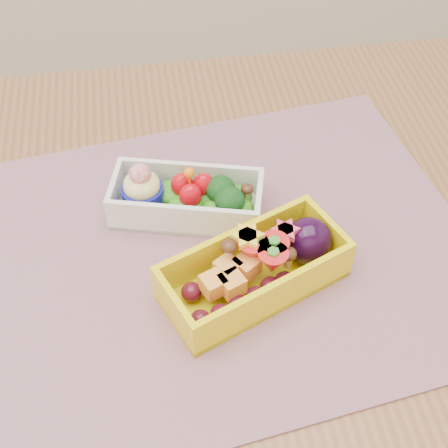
{
  "coord_description": "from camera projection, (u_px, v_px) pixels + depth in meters",
  "views": [
    {
      "loc": [
        -0.07,
        -0.4,
        1.27
      ],
      "look_at": [
        0.0,
        0.03,
        0.79
      ],
      "focal_mm": 49.43,
      "sensor_mm": 36.0,
      "label": 1
    }
  ],
  "objects": [
    {
      "name": "placemat",
      "position": [
        218.0,
        252.0,
        0.67
      ],
      "size": [
        0.61,
        0.5,
        0.0
      ],
      "primitive_type": "cube",
      "rotation": [
        0.0,
        0.0,
        0.13
      ],
      "color": "#A16F76",
      "rests_on": "table"
    },
    {
      "name": "bento_yellow",
      "position": [
        258.0,
        268.0,
        0.62
      ],
      "size": [
        0.21,
        0.15,
        0.06
      ],
      "rotation": [
        0.0,
        0.0,
        0.4
      ],
      "color": "yellow",
      "rests_on": "placemat"
    },
    {
      "name": "bento_white",
      "position": [
        186.0,
        198.0,
        0.69
      ],
      "size": [
        0.18,
        0.12,
        0.07
      ],
      "rotation": [
        0.0,
        0.0,
        -0.26
      ],
      "color": "silver",
      "rests_on": "placemat"
    },
    {
      "name": "table",
      "position": [
        227.0,
        321.0,
        0.73
      ],
      "size": [
        1.2,
        0.8,
        0.75
      ],
      "color": "brown",
      "rests_on": "ground"
    }
  ]
}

